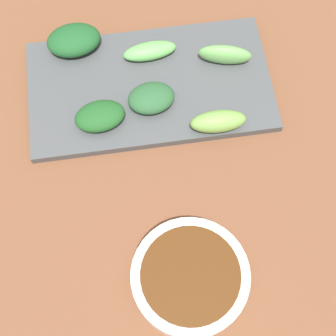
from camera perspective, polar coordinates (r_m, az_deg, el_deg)
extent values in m
cube|color=brown|center=(0.62, -0.28, 0.47)|extent=(2.10, 2.10, 0.02)
cylinder|color=silver|center=(0.55, 2.53, -12.54)|extent=(0.13, 0.13, 0.04)
cylinder|color=#4F2B0F|center=(0.54, 2.55, -12.43)|extent=(0.11, 0.11, 0.03)
cube|color=#474A4C|center=(0.65, -2.11, 9.38)|extent=(0.17, 0.31, 0.01)
ellipsoid|color=#69AA57|center=(0.66, 6.57, 12.84)|extent=(0.04, 0.07, 0.03)
ellipsoid|color=#295A31|center=(0.62, -1.94, 8.04)|extent=(0.05, 0.06, 0.02)
ellipsoid|color=#1F5623|center=(0.61, -7.85, 5.93)|extent=(0.05, 0.07, 0.02)
ellipsoid|color=#1C5426|center=(0.68, -10.80, 14.25)|extent=(0.06, 0.07, 0.03)
ellipsoid|color=#75A94C|center=(0.61, 5.80, 5.36)|extent=(0.03, 0.07, 0.03)
ellipsoid|color=#66BA5A|center=(0.66, -2.30, 13.28)|extent=(0.03, 0.07, 0.02)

